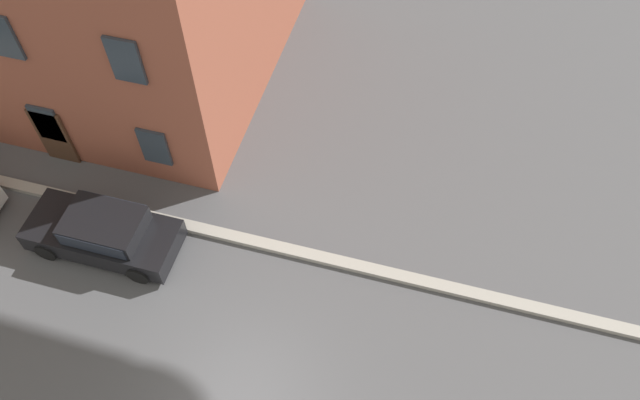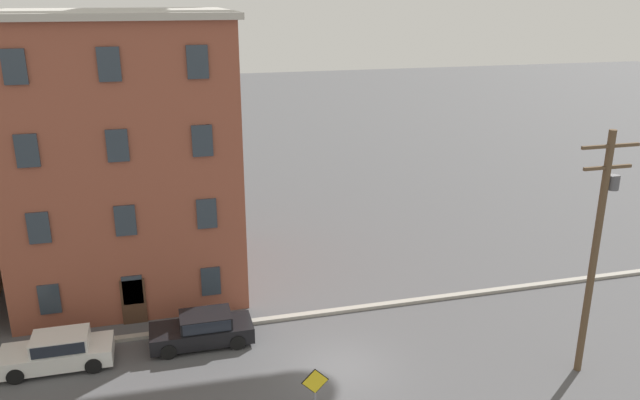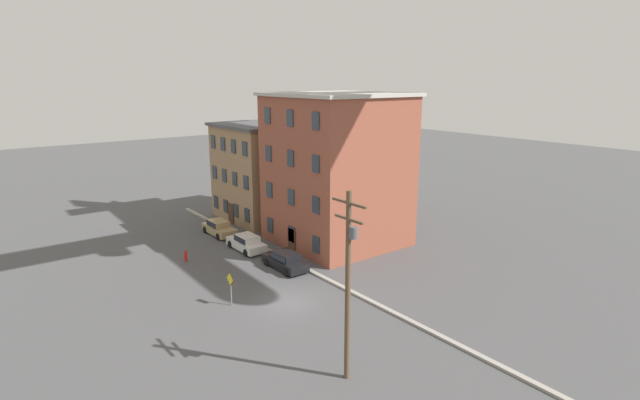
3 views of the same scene
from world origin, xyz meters
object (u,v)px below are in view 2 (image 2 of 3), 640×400
object	(u,v)px
car_white	(58,350)
caution_sign	(315,389)
car_black	(203,328)
utility_pole	(597,243)

from	to	relation	value
car_white	caution_sign	xyz separation A→B (m)	(9.19, -6.40, 0.85)
car_black	utility_pole	world-z (taller)	utility_pole
car_white	utility_pole	world-z (taller)	utility_pole
car_black	caution_sign	world-z (taller)	caution_sign
car_black	utility_pole	distance (m)	16.48
car_white	utility_pole	distance (m)	21.78
utility_pole	car_white	bearing A→B (deg)	164.53
caution_sign	utility_pole	bearing A→B (deg)	3.73
caution_sign	car_white	bearing A→B (deg)	145.14
car_black	car_white	bearing A→B (deg)	-177.40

